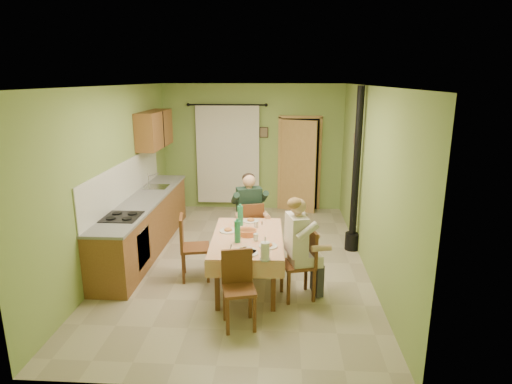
# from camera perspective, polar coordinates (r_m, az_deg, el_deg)

# --- Properties ---
(floor) EXTENTS (4.00, 6.00, 0.01)m
(floor) POSITION_cam_1_polar(r_m,az_deg,el_deg) (7.14, -2.08, -9.13)
(floor) COLOR tan
(floor) RESTS_ON ground
(room_shell) EXTENTS (4.04, 6.04, 2.82)m
(room_shell) POSITION_cam_1_polar(r_m,az_deg,el_deg) (6.61, -2.23, 5.43)
(room_shell) COLOR #88A554
(room_shell) RESTS_ON ground
(kitchen_run) EXTENTS (0.64, 3.64, 1.56)m
(kitchen_run) POSITION_cam_1_polar(r_m,az_deg,el_deg) (7.67, -14.65, -4.02)
(kitchen_run) COLOR brown
(kitchen_run) RESTS_ON ground
(upper_cabinets) EXTENTS (0.35, 1.40, 0.70)m
(upper_cabinets) POSITION_cam_1_polar(r_m,az_deg,el_deg) (8.60, -13.37, 8.14)
(upper_cabinets) COLOR brown
(upper_cabinets) RESTS_ON room_shell
(curtain) EXTENTS (1.70, 0.07, 2.22)m
(curtain) POSITION_cam_1_polar(r_m,az_deg,el_deg) (9.60, -3.77, 5.04)
(curtain) COLOR black
(curtain) RESTS_ON ground
(doorway) EXTENTS (0.96, 0.38, 2.15)m
(doorway) POSITION_cam_1_polar(r_m,az_deg,el_deg) (9.57, 5.71, 3.67)
(doorway) COLOR black
(doorway) RESTS_ON ground
(dining_table) EXTENTS (1.05, 1.68, 0.76)m
(dining_table) POSITION_cam_1_polar(r_m,az_deg,el_deg) (6.18, -1.13, -9.21)
(dining_table) COLOR #E1A179
(dining_table) RESTS_ON ground
(tableware) EXTENTS (0.85, 1.61, 0.33)m
(tableware) POSITION_cam_1_polar(r_m,az_deg,el_deg) (5.91, -1.07, -5.72)
(tableware) COLOR white
(tableware) RESTS_ON dining_table
(chair_far) EXTENTS (0.50, 0.50, 0.96)m
(chair_far) POSITION_cam_1_polar(r_m,az_deg,el_deg) (7.20, -0.84, -6.41)
(chair_far) COLOR brown
(chair_far) RESTS_ON ground
(chair_near) EXTENTS (0.46, 0.46, 0.93)m
(chair_near) POSITION_cam_1_polar(r_m,az_deg,el_deg) (5.31, -2.28, -14.67)
(chair_near) COLOR brown
(chair_near) RESTS_ON ground
(chair_right) EXTENTS (0.50, 0.50, 0.97)m
(chair_right) POSITION_cam_1_polar(r_m,az_deg,el_deg) (5.96, 5.71, -11.23)
(chair_right) COLOR brown
(chair_right) RESTS_ON ground
(chair_left) EXTENTS (0.49, 0.49, 0.98)m
(chair_left) POSITION_cam_1_polar(r_m,az_deg,el_deg) (6.52, -8.20, -8.92)
(chair_left) COLOR brown
(chair_left) RESTS_ON ground
(man_far) EXTENTS (0.64, 0.56, 1.39)m
(man_far) POSITION_cam_1_polar(r_m,az_deg,el_deg) (7.02, -0.89, -1.88)
(man_far) COLOR #192D23
(man_far) RESTS_ON chair_far
(man_right) EXTENTS (0.56, 0.64, 1.39)m
(man_right) POSITION_cam_1_polar(r_m,az_deg,el_deg) (5.72, 5.73, -5.94)
(man_right) COLOR silver
(man_right) RESTS_ON chair_right
(stove_flue) EXTENTS (0.24, 0.24, 2.80)m
(stove_flue) POSITION_cam_1_polar(r_m,az_deg,el_deg) (7.44, 13.03, -0.14)
(stove_flue) COLOR black
(stove_flue) RESTS_ON ground
(picture_back) EXTENTS (0.19, 0.03, 0.23)m
(picture_back) POSITION_cam_1_polar(r_m,az_deg,el_deg) (9.53, 1.05, 7.96)
(picture_back) COLOR black
(picture_back) RESTS_ON room_shell
(picture_right) EXTENTS (0.03, 0.31, 0.21)m
(picture_right) POSITION_cam_1_polar(r_m,az_deg,el_deg) (7.87, 13.19, 6.81)
(picture_right) COLOR brown
(picture_right) RESTS_ON room_shell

